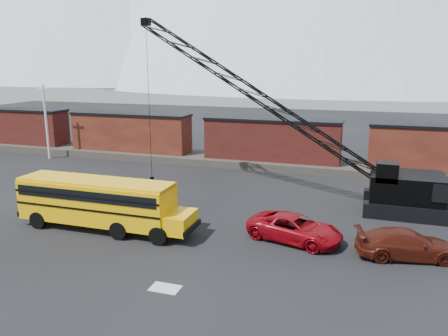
# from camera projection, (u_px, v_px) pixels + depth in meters

# --- Properties ---
(ground) EXTENTS (160.00, 160.00, 0.00)m
(ground) POSITION_uv_depth(u_px,v_px,m) (188.00, 252.00, 24.16)
(ground) COLOR black
(ground) RESTS_ON ground
(gravel_berm) EXTENTS (120.00, 5.00, 0.70)m
(gravel_berm) POSITION_uv_depth(u_px,v_px,m) (271.00, 163.00, 44.42)
(gravel_berm) COLOR #49443C
(gravel_berm) RESTS_ON ground
(boxcar_west_far) EXTENTS (13.70, 3.10, 4.17)m
(boxcar_west_far) POSITION_uv_depth(u_px,v_px,m) (16.00, 126.00, 53.49)
(boxcar_west_far) COLOR #4B1715
(boxcar_west_far) RESTS_ON gravel_berm
(boxcar_west_near) EXTENTS (13.70, 3.10, 4.17)m
(boxcar_west_near) POSITION_uv_depth(u_px,v_px,m) (131.00, 132.00, 48.68)
(boxcar_west_near) COLOR #401612
(boxcar_west_near) RESTS_ON gravel_berm
(boxcar_mid) EXTENTS (13.70, 3.10, 4.17)m
(boxcar_mid) POSITION_uv_depth(u_px,v_px,m) (272.00, 139.00, 43.86)
(boxcar_mid) COLOR #4B1715
(boxcar_mid) RESTS_ON gravel_berm
(boxcar_east_near) EXTENTS (13.70, 3.10, 4.17)m
(boxcar_east_near) POSITION_uv_depth(u_px,v_px,m) (448.00, 149.00, 39.04)
(boxcar_east_near) COLOR #401612
(boxcar_east_near) RESTS_ON gravel_berm
(utility_pole) EXTENTS (1.40, 0.24, 8.00)m
(utility_pole) POSITION_uv_depth(u_px,v_px,m) (46.00, 121.00, 47.06)
(utility_pole) COLOR silver
(utility_pole) RESTS_ON ground
(snow_patch) EXTENTS (1.40, 0.90, 0.02)m
(snow_patch) POSITION_uv_depth(u_px,v_px,m) (165.00, 288.00, 20.31)
(snow_patch) COLOR silver
(snow_patch) RESTS_ON ground
(school_bus) EXTENTS (11.65, 2.65, 3.19)m
(school_bus) POSITION_uv_depth(u_px,v_px,m) (101.00, 202.00, 27.18)
(school_bus) COLOR #FBB605
(school_bus) RESTS_ON ground
(red_pickup) EXTENTS (6.05, 3.92, 1.55)m
(red_pickup) POSITION_uv_depth(u_px,v_px,m) (295.00, 228.00, 25.60)
(red_pickup) COLOR #970710
(red_pickup) RESTS_ON ground
(maroon_suv) EXTENTS (5.66, 3.24, 1.54)m
(maroon_suv) POSITION_uv_depth(u_px,v_px,m) (407.00, 244.00, 23.38)
(maroon_suv) COLOR #46150C
(maroon_suv) RESTS_ON ground
(crawler_crane) EXTENTS (23.56, 4.20, 13.93)m
(crawler_crane) POSITION_uv_depth(u_px,v_px,m) (267.00, 102.00, 32.65)
(crawler_crane) COLOR black
(crawler_crane) RESTS_ON ground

